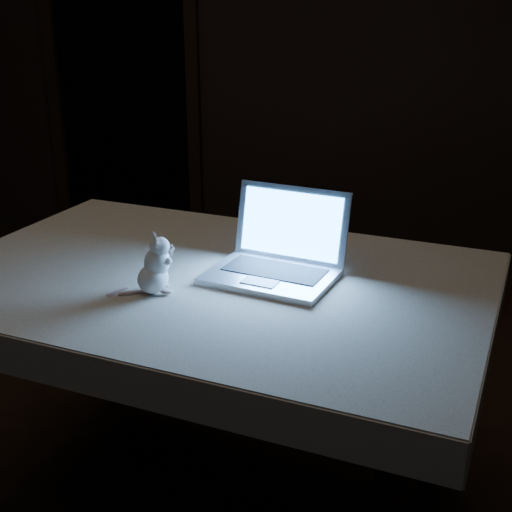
# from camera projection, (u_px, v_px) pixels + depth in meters

# --- Properties ---
(floor) EXTENTS (5.00, 5.00, 0.00)m
(floor) POSITION_uv_depth(u_px,v_px,m) (146.00, 490.00, 2.34)
(floor) COLOR black
(floor) RESTS_ON ground
(back_wall) EXTENTS (4.50, 0.04, 2.60)m
(back_wall) POSITION_uv_depth(u_px,v_px,m) (289.00, 46.00, 4.15)
(back_wall) COLOR black
(back_wall) RESTS_ON ground
(doorway) EXTENTS (1.06, 0.36, 2.13)m
(doorway) POSITION_uv_depth(u_px,v_px,m) (123.00, 81.00, 4.47)
(doorway) COLOR black
(doorway) RESTS_ON back_wall
(table) EXTENTS (1.64, 1.20, 0.80)m
(table) POSITION_uv_depth(u_px,v_px,m) (213.00, 394.00, 2.16)
(table) COLOR black
(table) RESTS_ON floor
(tablecloth) EXTENTS (1.64, 1.13, 0.11)m
(tablecloth) POSITION_uv_depth(u_px,v_px,m) (187.00, 297.00, 2.00)
(tablecloth) COLOR beige
(tablecloth) RESTS_ON table
(laptop) EXTENTS (0.42, 0.38, 0.24)m
(laptop) POSITION_uv_depth(u_px,v_px,m) (271.00, 240.00, 1.94)
(laptop) COLOR silver
(laptop) RESTS_ON tablecloth
(plush_mouse) EXTENTS (0.14, 0.14, 0.17)m
(plush_mouse) POSITION_uv_depth(u_px,v_px,m) (152.00, 264.00, 1.87)
(plush_mouse) COLOR white
(plush_mouse) RESTS_ON tablecloth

